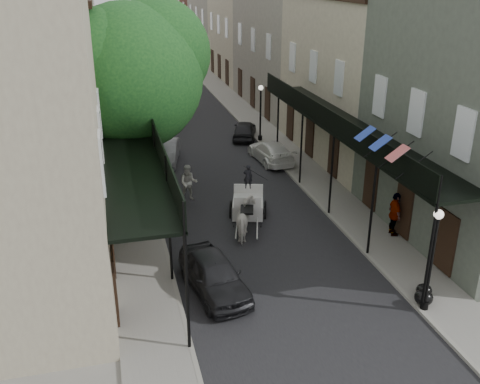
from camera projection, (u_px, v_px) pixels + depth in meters
ground at (291, 296)px, 19.17m from camera, size 140.00×140.00×0.00m
road at (195, 138)px, 37.04m from camera, size 8.00×90.00×0.01m
sidewalk_left at (122, 142)px, 35.88m from camera, size 2.20×90.00×0.12m
sidewalk_right at (264, 132)px, 38.16m from camera, size 2.20×90.00×0.12m
building_row_left at (63, 45)px, 41.98m from camera, size 5.00×80.00×10.50m
building_row_right at (272, 39)px, 45.90m from camera, size 5.00×80.00×10.50m
gallery_left at (134, 141)px, 22.75m from camera, size 2.20×18.05×4.88m
gallery_right at (342, 126)px, 24.93m from camera, size 2.20×18.05×4.88m
tree_near at (138, 70)px, 24.80m from camera, size 7.31×6.80×9.63m
tree_far at (123, 45)px, 37.55m from camera, size 6.45×6.00×8.61m
lamppost_right_near at (432, 259)px, 17.53m from camera, size 0.32×0.32×3.71m
lamppost_left at (155, 192)px, 22.81m from camera, size 0.32×0.32×3.71m
lamppost_right_far at (260, 112)px, 35.39m from camera, size 0.32×0.32×3.71m
horse at (247, 220)px, 23.08m from camera, size 1.41×2.14×1.66m
carriage at (248, 191)px, 25.37m from camera, size 2.14×2.73×2.78m
pedestrian_walking at (189, 183)px, 26.75m from camera, size 1.02×0.86×1.87m
pedestrian_sidewalk_left at (128, 134)px, 34.12m from camera, size 1.44×1.11×1.96m
pedestrian_sidewalk_right at (395, 214)px, 22.94m from camera, size 0.67×1.22×1.97m
car_left_near at (214, 275)px, 19.18m from camera, size 2.34×4.35×1.41m
car_left_mid at (165, 152)px, 32.00m from camera, size 2.26×4.30×1.35m
car_left_far at (136, 111)px, 40.82m from camera, size 4.40×5.92×1.49m
car_right_near at (271, 152)px, 32.26m from camera, size 2.10×4.42×1.25m
car_right_far at (245, 130)px, 36.65m from camera, size 2.55×3.92×1.24m
trash_bags at (424, 295)px, 18.59m from camera, size 0.90×1.05×0.54m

